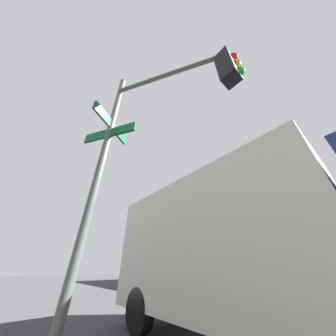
{
  "coord_description": "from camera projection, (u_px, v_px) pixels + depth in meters",
  "views": [
    {
      "loc": [
        -5.07,
        -7.37,
        1.45
      ],
      "look_at": [
        -7.04,
        -5.68,
        3.07
      ],
      "focal_mm": 17.13,
      "sensor_mm": 36.0,
      "label": 1
    }
  ],
  "objects": [
    {
      "name": "box_truck_second",
      "position": [
        238.0,
        243.0,
        3.9
      ],
      "size": [
        8.05,
        2.52,
        3.62
      ],
      "color": "navy",
      "rests_on": "ground_plane"
    },
    {
      "name": "building_stucco",
      "position": [
        257.0,
        244.0,
        24.91
      ],
      "size": [
        17.99,
        26.22,
        9.2
      ],
      "color": "#BCB7AD",
      "rests_on": "ground_plane"
    },
    {
      "name": "traffic_signal_near",
      "position": [
        163.0,
        113.0,
        2.83
      ],
      "size": [
        2.68,
        1.79,
        5.39
      ],
      "color": "#474C47",
      "rests_on": "ground_plane"
    }
  ]
}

